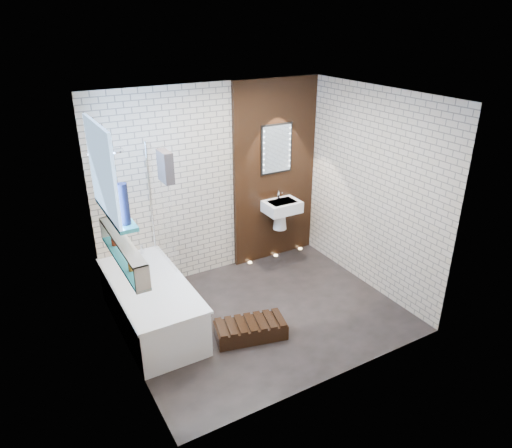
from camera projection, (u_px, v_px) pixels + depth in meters
ground at (262, 314)px, 5.74m from camera, size 3.20×3.20×0.00m
room_shell at (263, 217)px, 5.20m from camera, size 3.24×3.20×2.60m
walnut_panel at (275, 172)px, 6.64m from camera, size 1.30×0.06×2.60m
clerestory_window at (105, 179)px, 4.52m from camera, size 0.18×1.00×0.94m
display_niche at (123, 251)px, 4.67m from camera, size 0.14×1.30×0.26m
bathtub at (151, 304)px, 5.42m from camera, size 0.79×1.74×0.70m
bath_screen at (161, 207)px, 5.52m from camera, size 0.01×0.78×1.40m
towel at (165, 167)px, 5.06m from camera, size 0.10×0.27×0.35m
shower_head at (115, 151)px, 5.08m from camera, size 0.18×0.18×0.02m
washbasin at (281, 210)px, 6.69m from camera, size 0.50×0.36×0.58m
led_mirror at (277, 149)px, 6.47m from camera, size 0.50×0.02×0.70m
walnut_step at (251, 330)px, 5.30m from camera, size 0.85×0.53×0.18m
niche_bottles at (119, 248)px, 4.80m from camera, size 0.06×0.68×0.15m
sill_vases at (119, 203)px, 4.52m from camera, size 0.17×0.50×0.40m
floor_uplights at (276, 255)px, 7.12m from camera, size 0.96×0.06×0.01m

